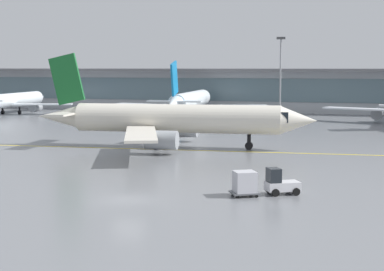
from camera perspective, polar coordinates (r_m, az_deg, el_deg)
The scene contains 9 objects.
ground_plane at distance 45.15m, azimuth -6.13°, elevation -6.14°, with size 400.00×400.00×0.00m, color slate.
taxiway_centreline_stripe at distance 71.88m, azimuth -1.90°, elevation -1.37°, with size 110.00×0.36×0.01m, color yellow.
terminal_concourse at distance 134.63m, azimuth 9.18°, elevation 4.33°, with size 221.99×11.00×9.60m.
gate_airplane_0 at distance 133.24m, azimuth -16.65°, elevation 3.25°, with size 27.01×29.13×9.64m.
gate_airplane_1 at distance 117.89m, azimuth -0.14°, elevation 3.34°, with size 30.99×33.41×11.06m.
taxiing_regional_jet at distance 73.48m, azimuth -1.76°, elevation 1.55°, with size 35.29×32.67×11.68m.
baggage_tug at distance 47.16m, azimuth 8.39°, elevation -4.52°, with size 2.95×2.54×2.10m.
cargo_dolly_lead at distance 46.17m, azimuth 5.05°, elevation -4.51°, with size 2.61×2.42×1.94m.
apron_light_mast_1 at distance 125.30m, azimuth 8.45°, elevation 5.94°, with size 1.80×0.36×16.10m.
Camera 1 is at (16.96, -40.66, 9.87)m, focal length 55.84 mm.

